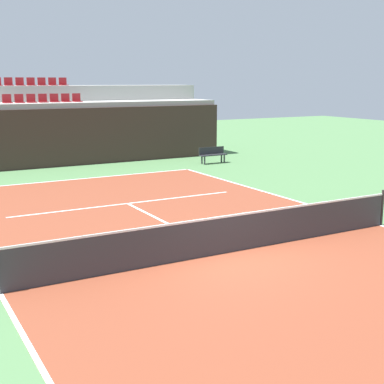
# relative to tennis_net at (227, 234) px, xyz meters

# --- Properties ---
(ground_plane) EXTENTS (80.00, 80.00, 0.00)m
(ground_plane) POSITION_rel_tennis_net_xyz_m (0.00, 0.00, -0.51)
(ground_plane) COLOR #477042
(court_surface) EXTENTS (11.00, 24.00, 0.01)m
(court_surface) POSITION_rel_tennis_net_xyz_m (0.00, 0.00, -0.50)
(court_surface) COLOR brown
(court_surface) RESTS_ON ground_plane
(baseline_far) EXTENTS (11.00, 0.10, 0.00)m
(baseline_far) POSITION_rel_tennis_net_xyz_m (0.00, 11.95, -0.50)
(baseline_far) COLOR white
(baseline_far) RESTS_ON court_surface
(sideline_left) EXTENTS (0.10, 24.00, 0.00)m
(sideline_left) POSITION_rel_tennis_net_xyz_m (-5.45, 0.00, -0.50)
(sideline_left) COLOR white
(sideline_left) RESTS_ON court_surface
(sideline_right) EXTENTS (0.10, 24.00, 0.00)m
(sideline_right) POSITION_rel_tennis_net_xyz_m (5.45, 0.00, -0.50)
(sideline_right) COLOR white
(sideline_right) RESTS_ON court_surface
(service_line_far) EXTENTS (8.26, 0.10, 0.00)m
(service_line_far) POSITION_rel_tennis_net_xyz_m (0.00, 6.40, -0.50)
(service_line_far) COLOR white
(service_line_far) RESTS_ON court_surface
(centre_service_line) EXTENTS (0.10, 6.40, 0.00)m
(centre_service_line) POSITION_rel_tennis_net_xyz_m (0.00, 3.20, -0.50)
(centre_service_line) COLOR white
(centre_service_line) RESTS_ON court_surface
(back_wall) EXTENTS (19.00, 0.30, 2.89)m
(back_wall) POSITION_rel_tennis_net_xyz_m (0.00, 15.92, 0.94)
(back_wall) COLOR #33231E
(back_wall) RESTS_ON ground_plane
(stands_tier_lower) EXTENTS (19.00, 2.40, 3.15)m
(stands_tier_lower) POSITION_rel_tennis_net_xyz_m (0.00, 17.27, 1.07)
(stands_tier_lower) COLOR #9E9E99
(stands_tier_lower) RESTS_ON ground_plane
(stands_tier_upper) EXTENTS (19.00, 2.40, 3.98)m
(stands_tier_upper) POSITION_rel_tennis_net_xyz_m (0.00, 19.67, 1.48)
(stands_tier_upper) COLOR #9E9E99
(stands_tier_upper) RESTS_ON ground_plane
(seating_row_lower) EXTENTS (4.00, 0.44, 0.44)m
(seating_row_lower) POSITION_rel_tennis_net_xyz_m (0.00, 17.37, 2.77)
(seating_row_lower) COLOR maroon
(seating_row_lower) RESTS_ON stands_tier_lower
(seating_row_upper) EXTENTS (4.00, 0.44, 0.44)m
(seating_row_upper) POSITION_rel_tennis_net_xyz_m (0.00, 19.77, 3.60)
(seating_row_upper) COLOR maroon
(seating_row_upper) RESTS_ON stands_tier_upper
(tennis_net) EXTENTS (11.08, 0.08, 1.07)m
(tennis_net) POSITION_rel_tennis_net_xyz_m (0.00, 0.00, 0.00)
(tennis_net) COLOR black
(tennis_net) RESTS_ON court_surface
(player_bench) EXTENTS (1.50, 0.40, 0.85)m
(player_bench) POSITION_rel_tennis_net_xyz_m (7.58, 13.09, -0.00)
(player_bench) COLOR #232328
(player_bench) RESTS_ON ground_plane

